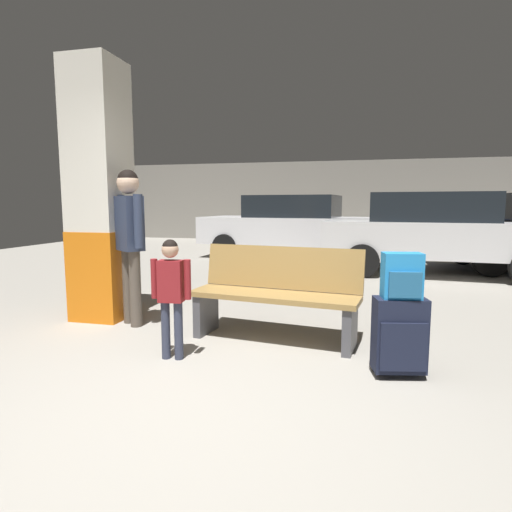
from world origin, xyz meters
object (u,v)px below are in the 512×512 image
Objects in this scene: suitcase at (399,335)px; adult at (130,230)px; structural_pillar at (100,194)px; child at (171,286)px; backpack_bright at (402,276)px; parked_car_near at (436,231)px; bench at (276,294)px; parked_car_far at (289,225)px.

suitcase is 0.36× the size of adult.
structural_pillar is 1.86m from child.
suitcase is 1.85m from child.
child reaches higher than suitcase.
structural_pillar is at bearing 162.64° from backpack_bright.
suitcase is 0.14× the size of parked_car_near.
bench is at bearing -4.42° from adult.
adult is at bearing -96.85° from parked_car_far.
adult is 6.15m from parked_car_far.
parked_car_near reaches higher than backpack_bright.
child is (-0.75, -0.72, 0.18)m from bench.
structural_pillar is 6.06m from parked_car_far.
backpack_bright is 0.34× the size of child.
bench is 4.97m from parked_car_near.
child is at bearing -44.67° from adult.
backpack_bright is 0.08× the size of parked_car_far.
child is 6.95m from parked_car_far.
backpack_bright is 2.80m from adult.
adult is (-1.61, 0.12, 0.58)m from bench.
structural_pillar reaches higher than backpack_bright.
bench is 1.64× the size of child.
structural_pillar is 8.40× the size of backpack_bright.
parked_car_far reaches higher than child.
bench is 2.74× the size of suitcase.
adult reaches higher than backpack_bright.
child is 0.24× the size of parked_car_far.
bench is at bearing -82.03° from parked_car_far.
backpack_bright is 1.83m from child.
parked_car_far is at bearing 97.97° from bench.
parked_car_near is (3.78, 4.33, -0.22)m from adult.
child is 5.95m from parked_car_near.
child is (-1.82, -0.06, -0.15)m from backpack_bright.
adult is at bearing -22.78° from structural_pillar.
child reaches higher than bench.
adult reaches higher than parked_car_near.
structural_pillar is at bearing 162.65° from suitcase.
structural_pillar is 4.73× the size of suitcase.
parked_car_near is (1.10, 5.12, 0.03)m from backpack_bright.
structural_pillar is 2.31m from bench.
child is at bearing -178.17° from suitcase.
structural_pillar is 0.68× the size of parked_car_near.
backpack_bright reaches higher than suitcase.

